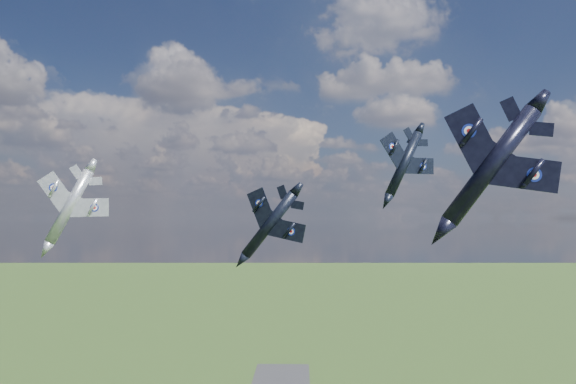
# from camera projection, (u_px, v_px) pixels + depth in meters

# --- Properties ---
(jet_lead_navy) EXTENTS (14.21, 17.33, 9.24)m
(jet_lead_navy) POSITION_uv_depth(u_px,v_px,m) (270.00, 224.00, 76.44)
(jet_lead_navy) COLOR black
(jet_right_navy) EXTENTS (13.81, 17.87, 9.66)m
(jet_right_navy) POSITION_uv_depth(u_px,v_px,m) (491.00, 166.00, 48.03)
(jet_right_navy) COLOR black
(jet_high_navy) EXTENTS (15.76, 18.18, 7.91)m
(jet_high_navy) POSITION_uv_depth(u_px,v_px,m) (404.00, 164.00, 86.33)
(jet_high_navy) COLOR black
(jet_left_silver) EXTENTS (15.31, 18.74, 8.41)m
(jet_left_silver) POSITION_uv_depth(u_px,v_px,m) (70.00, 206.00, 83.94)
(jet_left_silver) COLOR #979CA1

